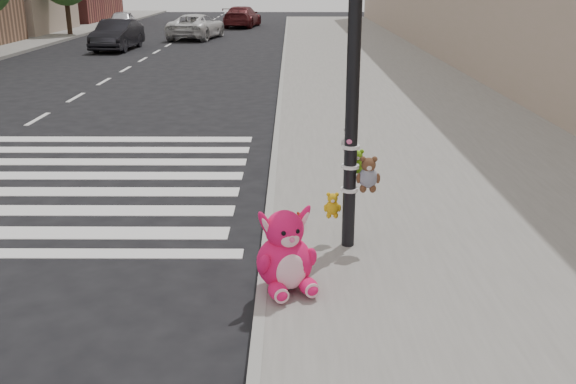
# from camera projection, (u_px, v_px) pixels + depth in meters

# --- Properties ---
(ground) EXTENTS (120.00, 120.00, 0.00)m
(ground) POSITION_uv_depth(u_px,v_px,m) (109.00, 326.00, 6.59)
(ground) COLOR black
(ground) RESTS_ON ground
(sidewalk_near) EXTENTS (7.00, 80.00, 0.14)m
(sidewalk_near) POSITION_uv_depth(u_px,v_px,m) (416.00, 117.00, 16.02)
(sidewalk_near) COLOR slate
(sidewalk_near) RESTS_ON ground
(curb_edge) EXTENTS (0.12, 80.00, 0.15)m
(curb_edge) POSITION_uv_depth(u_px,v_px,m) (278.00, 117.00, 16.03)
(curb_edge) COLOR gray
(curb_edge) RESTS_ON ground
(signal_pole) EXTENTS (0.69, 0.48, 4.00)m
(signal_pole) POSITION_uv_depth(u_px,v_px,m) (354.00, 117.00, 7.71)
(signal_pole) COLOR black
(signal_pole) RESTS_ON sidewalk_near
(pink_bunny) EXTENTS (0.79, 0.86, 0.96)m
(pink_bunny) POSITION_uv_depth(u_px,v_px,m) (285.00, 256.00, 6.95)
(pink_bunny) COLOR #F7145F
(pink_bunny) RESTS_ON sidewalk_near
(red_teddy) EXTENTS (0.17, 0.14, 0.22)m
(red_teddy) POSITION_uv_depth(u_px,v_px,m) (300.00, 220.00, 8.77)
(red_teddy) COLOR #B02111
(red_teddy) RESTS_ON sidewalk_near
(car_dark_far) EXTENTS (1.72, 4.41, 1.43)m
(car_dark_far) POSITION_uv_depth(u_px,v_px,m) (117.00, 35.00, 30.78)
(car_dark_far) COLOR black
(car_dark_far) RESTS_ON ground
(car_white_near) EXTENTS (3.04, 5.23, 1.37)m
(car_white_near) POSITION_uv_depth(u_px,v_px,m) (197.00, 26.00, 36.30)
(car_white_near) COLOR silver
(car_white_near) RESTS_ON ground
(car_maroon_near) EXTENTS (2.62, 5.11, 1.42)m
(car_maroon_near) POSITION_uv_depth(u_px,v_px,m) (242.00, 17.00, 44.55)
(car_maroon_near) COLOR #58191C
(car_maroon_near) RESTS_ON ground
(car_silver_deep) EXTENTS (1.96, 3.92, 1.28)m
(car_silver_deep) POSITION_uv_depth(u_px,v_px,m) (122.00, 21.00, 41.14)
(car_silver_deep) COLOR silver
(car_silver_deep) RESTS_ON ground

